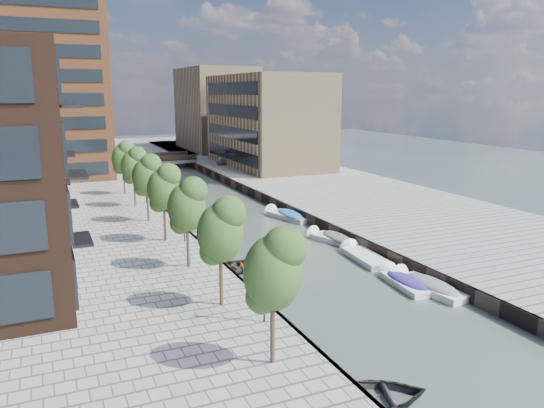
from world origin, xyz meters
TOP-DOWN VIEW (x-y plane):
  - water at (0.00, 40.00)m, footprint 300.00×300.00m
  - quay_right at (16.00, 40.00)m, footprint 20.00×140.00m
  - quay_wall_left at (-6.10, 40.00)m, footprint 0.25×140.00m
  - quay_wall_right at (6.10, 40.00)m, footprint 0.25×140.00m
  - far_closure at (0.00, 100.00)m, footprint 80.00×40.00m
  - tower at (-17.00, 65.00)m, footprint 18.00×18.00m
  - tan_block_near at (16.00, 62.00)m, footprint 12.00×25.00m
  - tan_block_far at (16.00, 88.00)m, footprint 12.00×20.00m
  - bridge at (0.00, 72.00)m, footprint 13.00×6.00m
  - tree_0 at (-8.50, 4.00)m, footprint 2.50×2.50m
  - tree_1 at (-8.50, 11.00)m, footprint 2.50×2.50m
  - tree_2 at (-8.50, 18.00)m, footprint 2.50×2.50m
  - tree_3 at (-8.50, 25.00)m, footprint 2.50×2.50m
  - tree_4 at (-8.50, 32.00)m, footprint 2.50×2.50m
  - tree_5 at (-8.50, 39.00)m, footprint 2.50×2.50m
  - tree_6 at (-8.50, 46.00)m, footprint 2.50×2.50m
  - lamp_0 at (-7.20, 8.00)m, footprint 0.24×0.24m
  - lamp_1 at (-7.20, 24.00)m, footprint 0.24×0.24m
  - lamp_2 at (-7.20, 40.00)m, footprint 0.24×0.24m
  - sloop_0 at (-5.40, 1.00)m, footprint 5.58×4.57m
  - sloop_1 at (-4.70, 18.64)m, footprint 5.24×3.99m
  - sloop_2 at (-5.06, 18.98)m, footprint 4.95×3.82m
  - sloop_3 at (-5.40, 26.45)m, footprint 5.47×4.29m
  - sloop_4 at (-5.30, 39.37)m, footprint 4.87×3.80m
  - motorboat_0 at (4.31, 11.60)m, footprint 2.15×4.95m
  - motorboat_1 at (5.12, 10.34)m, footprint 2.58×5.63m
  - motorboat_2 at (4.92, 17.52)m, footprint 2.27×5.43m
  - motorboat_3 at (5.22, 31.66)m, footprint 3.44×5.97m
  - motorboat_4 at (5.23, 22.37)m, footprint 3.46×5.56m
  - car at (9.62, 65.84)m, footprint 2.15×3.84m

SIDE VIEW (x-z plane):
  - water at x=0.00m, z-range 0.00..0.00m
  - sloop_0 at x=-5.40m, z-range -0.51..0.51m
  - sloop_1 at x=-4.70m, z-range -0.51..0.51m
  - sloop_2 at x=-5.06m, z-range -0.47..0.47m
  - sloop_3 at x=-5.40m, z-range -0.51..0.51m
  - sloop_4 at x=-5.30m, z-range -0.46..0.46m
  - motorboat_2 at x=4.92m, z-range -0.78..0.99m
  - motorboat_0 at x=4.31m, z-range -0.61..1.00m
  - motorboat_4 at x=5.23m, z-range -0.66..1.09m
  - motorboat_1 at x=5.12m, z-range -0.68..1.13m
  - motorboat_3 at x=5.22m, z-range -0.71..1.17m
  - quay_right at x=16.00m, z-range 0.00..1.00m
  - quay_wall_left at x=-6.10m, z-range 0.00..1.00m
  - quay_wall_right at x=6.10m, z-range 0.00..1.00m
  - far_closure at x=0.00m, z-range 0.00..1.00m
  - bridge at x=0.00m, z-range 0.74..2.04m
  - car at x=9.62m, z-range 1.00..2.23m
  - lamp_0 at x=-7.20m, z-range 1.45..5.57m
  - lamp_1 at x=-7.20m, z-range 1.45..5.57m
  - lamp_2 at x=-7.20m, z-range 1.45..5.57m
  - tree_0 at x=-8.50m, z-range 2.33..8.28m
  - tree_1 at x=-8.50m, z-range 2.33..8.28m
  - tree_2 at x=-8.50m, z-range 2.33..8.28m
  - tree_3 at x=-8.50m, z-range 2.33..8.28m
  - tree_4 at x=-8.50m, z-range 2.33..8.28m
  - tree_5 at x=-8.50m, z-range 2.33..8.28m
  - tree_6 at x=-8.50m, z-range 2.33..8.28m
  - tan_block_near at x=16.00m, z-range 1.00..15.00m
  - tan_block_far at x=16.00m, z-range 1.00..17.00m
  - tower at x=-17.00m, z-range 1.00..31.00m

